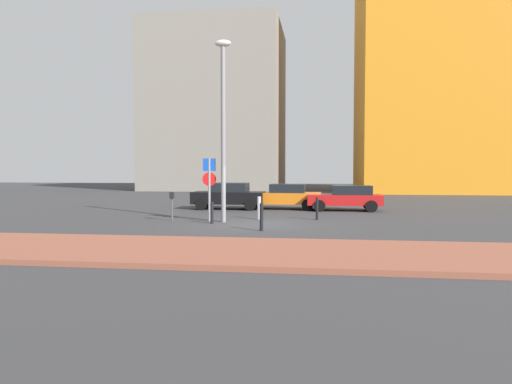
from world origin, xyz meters
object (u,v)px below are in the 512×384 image
parked_car_orange (283,196)px  traffic_bollard_near (317,208)px  traffic_bollard_edge (212,213)px  parked_car_red (347,197)px  street_lamp (223,117)px  traffic_bollard_mid (261,217)px  parking_meter (172,202)px  parking_sign_post (209,182)px  traffic_bollard_far (259,208)px  parked_car_black (229,195)px

parked_car_orange → traffic_bollard_near: (2.03, -5.68, -0.24)m
parked_car_orange → traffic_bollard_edge: bearing=-106.7°
parked_car_red → street_lamp: bearing=-130.2°
traffic_bollard_mid → parking_meter: bearing=147.1°
parking_sign_post → traffic_bollard_far: (2.05, 1.15, -1.23)m
parked_car_black → parking_meter: 6.78m
parked_car_orange → traffic_bollard_mid: bearing=-89.8°
parking_sign_post → parking_meter: 1.91m
parked_car_orange → traffic_bollard_near: 6.04m
parking_sign_post → traffic_bollard_edge: parking_sign_post is taller
parked_car_orange → traffic_bollard_near: bearing=-70.3°
traffic_bollard_near → traffic_bollard_edge: size_ratio=1.15×
parked_car_black → traffic_bollard_near: parked_car_black is taller
parked_car_black → parked_car_orange: size_ratio=0.90×
parked_car_red → traffic_bollard_near: 5.34m
traffic_bollard_far → parked_car_red: bearing=51.8°
parked_car_orange → parked_car_red: size_ratio=1.12×
street_lamp → parking_meter: bearing=179.1°
traffic_bollard_near → traffic_bollard_mid: bearing=-115.0°
parking_sign_post → traffic_bollard_mid: bearing=-47.4°
parked_car_orange → parking_meter: (-4.31, -7.15, 0.09)m
parked_car_red → traffic_bollard_near: size_ratio=3.94×
parked_car_black → parking_meter: (-1.23, -6.67, 0.04)m
parking_meter → traffic_bollard_near: 6.52m
parked_car_orange → street_lamp: (-1.98, -7.19, 3.79)m
parked_car_black → parked_car_red: size_ratio=1.01×
parked_car_black → traffic_bollard_far: size_ratio=3.93×
traffic_bollard_mid → traffic_bollard_far: (-0.63, 4.07, 0.01)m
traffic_bollard_near → parked_car_black: bearing=134.5°
parked_car_black → traffic_bollard_mid: parked_car_black is taller
traffic_bollard_edge → parked_car_red: bearing=50.6°
parked_car_black → parking_sign_post: parking_sign_post is taller
parked_car_orange → street_lamp: bearing=-105.4°
parked_car_black → traffic_bollard_near: (5.11, -5.20, -0.28)m
parking_sign_post → parking_meter: (-1.67, -0.10, -0.92)m
parked_car_black → street_lamp: (1.10, -6.71, 3.75)m
parked_car_black → parking_sign_post: bearing=-86.2°
parked_car_red → parking_sign_post: 9.04m
parked_car_black → parked_car_red: (6.67, -0.10, -0.05)m
street_lamp → parked_car_red: bearing=49.8°
traffic_bollard_edge → parked_car_orange: bearing=73.3°
parking_sign_post → traffic_bollard_mid: 4.15m
parked_car_red → traffic_bollard_near: parked_car_red is taller
street_lamp → traffic_bollard_edge: size_ratio=8.73×
parked_car_red → parking_sign_post: (-6.24, -6.46, 1.01)m
parking_sign_post → traffic_bollard_near: parking_sign_post is taller
parked_car_black → traffic_bollard_far: bearing=-65.3°
parking_sign_post → traffic_bollard_mid: parking_sign_post is taller
street_lamp → traffic_bollard_far: street_lamp is taller
parked_car_orange → parked_car_red: 3.64m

